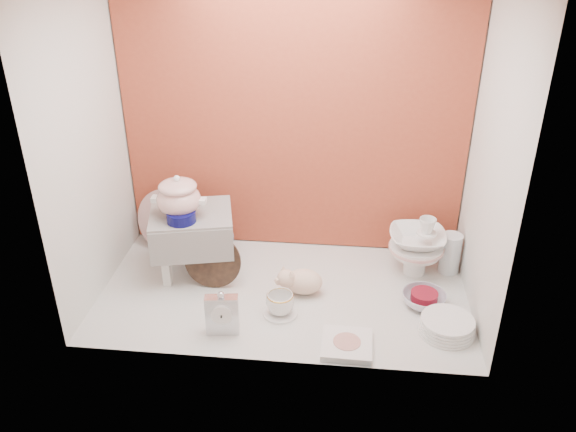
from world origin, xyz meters
name	(u,v)px	position (x,y,z in m)	size (l,w,h in m)	color
ground	(284,292)	(0.00, 0.00, 0.00)	(1.80, 1.80, 0.00)	silver
niche_shell	(287,99)	(0.00, 0.18, 0.93)	(1.86, 1.03, 1.53)	#A44229
step_stool	(193,242)	(-0.48, 0.15, 0.17)	(0.40, 0.35, 0.35)	silver
soup_tureen	(178,196)	(-0.52, 0.11, 0.45)	(0.26, 0.26, 0.22)	white
cobalt_bowl	(181,217)	(-0.50, 0.05, 0.37)	(0.14, 0.14, 0.05)	#090947
floral_platter	(166,220)	(-0.69, 0.37, 0.17)	(0.35, 0.11, 0.34)	silver
blue_white_vase	(214,234)	(-0.42, 0.35, 0.11)	(0.21, 0.21, 0.22)	white
lacquer_tray	(213,261)	(-0.36, 0.03, 0.14)	(0.28, 0.05, 0.28)	black
mantel_clock	(222,313)	(-0.24, -0.34, 0.11)	(0.15, 0.05, 0.21)	silver
plush_pig	(304,281)	(0.10, 0.00, 0.07)	(0.24, 0.16, 0.14)	beige
teacup_saucer	(280,313)	(0.00, -0.18, 0.01)	(0.16, 0.16, 0.01)	white
gold_rim_teacup	(280,303)	(0.00, -0.18, 0.06)	(0.13, 0.13, 0.10)	white
lattice_dish	(347,345)	(0.32, -0.38, 0.02)	(0.22, 0.22, 0.03)	white
dinner_plate_stack	(447,326)	(0.76, -0.23, 0.04)	(0.25, 0.25, 0.07)	white
crystal_bowl	(424,299)	(0.68, -0.03, 0.03)	(0.21, 0.21, 0.07)	silver
clear_glass_vase	(450,253)	(0.84, 0.28, 0.11)	(0.11, 0.11, 0.22)	silver
porcelain_tower	(417,245)	(0.66, 0.25, 0.16)	(0.28, 0.28, 0.33)	white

